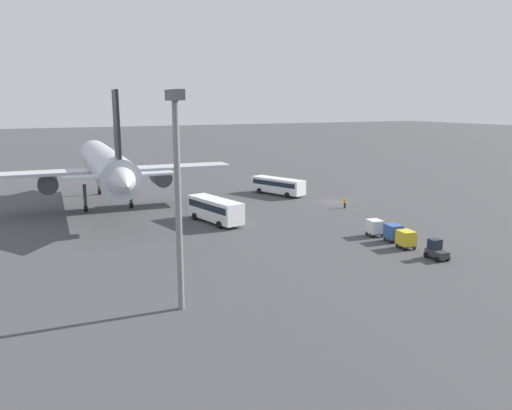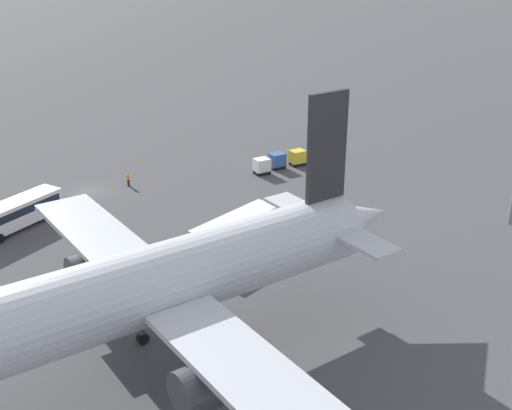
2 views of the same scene
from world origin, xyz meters
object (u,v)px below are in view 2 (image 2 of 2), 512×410
Objects in this scene: worker_person at (128,179)px; cargo_cart_white at (262,165)px; shuttle_bus_near at (15,212)px; shuttle_bus_far at (236,230)px; cargo_cart_yellow at (298,157)px; cargo_cart_blue at (277,160)px; airplane at (141,290)px; baggage_tug at (320,152)px.

worker_person is 0.78× the size of cargo_cart_white.
shuttle_bus_near is 23.61m from shuttle_bus_far.
shuttle_bus_far reaches higher than cargo_cart_white.
cargo_cart_yellow is (-36.44, 3.61, -0.62)m from shuttle_bus_near.
shuttle_bus_near is at bearing -4.92° from cargo_cart_blue.
airplane is 18.25× the size of baggage_tug.
cargo_cart_yellow reaches higher than worker_person.
shuttle_bus_near is 4.91× the size of cargo_cart_white.
shuttle_bus_near is 40.98m from baggage_tug.
shuttle_bus_near reaches higher than cargo_cart_white.
cargo_cart_blue is (-33.50, 2.88, -0.62)m from shuttle_bus_near.
baggage_tug is at bearing 154.70° from shuttle_bus_near.
shuttle_bus_near is 6.30× the size of worker_person.
shuttle_bus_near is 4.38× the size of baggage_tug.
baggage_tug is at bearing -144.36° from airplane.
cargo_cart_white is (5.88, -0.36, 0.00)m from cargo_cart_yellow.
airplane reaches higher than shuttle_bus_far.
cargo_cart_white reaches higher than worker_person.
cargo_cart_yellow is at bearing 161.14° from worker_person.
shuttle_bus_near is at bearing -6.08° from cargo_cart_white.
worker_person is 22.55m from cargo_cart_yellow.
cargo_cart_yellow is at bearing 153.92° from shuttle_bus_near.
cargo_cart_white is at bearing 7.23° from cargo_cart_blue.
cargo_cart_white is at bearing 155.84° from worker_person.
airplane is at bearing 34.48° from cargo_cart_yellow.
airplane reaches higher than cargo_cart_yellow.
shuttle_bus_near is 36.63m from cargo_cart_yellow.
shuttle_bus_far is at bearing 108.95° from shuttle_bus_near.
airplane reaches higher than cargo_cart_blue.
worker_person is at bearing -10.54° from baggage_tug.
baggage_tug is 4.39m from cargo_cart_yellow.
airplane reaches higher than baggage_tug.
worker_person is 19.53m from cargo_cart_blue.
cargo_cart_white is at bearing 153.50° from shuttle_bus_near.
airplane is at bearing 63.40° from worker_person.
shuttle_bus_far reaches higher than cargo_cart_yellow.
airplane is 46.53m from cargo_cart_yellow.
baggage_tug is at bearing -178.38° from cargo_cart_yellow.
cargo_cart_white is at bearing 3.73° from baggage_tug.
cargo_cart_blue is 1.00× the size of cargo_cart_white.
worker_person is 0.78× the size of cargo_cart_yellow.
shuttle_bus_far is at bearing 39.68° from cargo_cart_blue.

